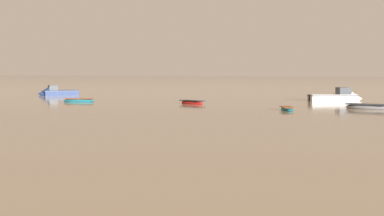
{
  "coord_description": "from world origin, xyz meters",
  "views": [
    {
      "loc": [
        36.48,
        -4.67,
        3.73
      ],
      "look_at": [
        16.15,
        42.43,
        0.45
      ],
      "focal_mm": 54.3,
      "sensor_mm": 36.0,
      "label": 1
    }
  ],
  "objects_px": {
    "motorboat_moored_0": "(55,93)",
    "motorboat_moored_1": "(340,98)",
    "rowboat_moored_3": "(367,107)",
    "rowboat_moored_1": "(192,103)",
    "rowboat_moored_2": "(79,100)",
    "rowboat_moored_4": "(287,109)"
  },
  "relations": [
    {
      "from": "motorboat_moored_0",
      "to": "motorboat_moored_1",
      "type": "xyz_separation_m",
      "value": [
        43.43,
        -0.53,
        0.04
      ]
    },
    {
      "from": "rowboat_moored_3",
      "to": "rowboat_moored_1",
      "type": "bearing_deg",
      "value": 9.36
    },
    {
      "from": "rowboat_moored_3",
      "to": "rowboat_moored_2",
      "type": "bearing_deg",
      "value": 13.44
    },
    {
      "from": "rowboat_moored_2",
      "to": "rowboat_moored_1",
      "type": "bearing_deg",
      "value": 162.26
    },
    {
      "from": "rowboat_moored_1",
      "to": "motorboat_moored_1",
      "type": "height_order",
      "value": "motorboat_moored_1"
    },
    {
      "from": "rowboat_moored_1",
      "to": "rowboat_moored_4",
      "type": "height_order",
      "value": "rowboat_moored_1"
    },
    {
      "from": "rowboat_moored_1",
      "to": "rowboat_moored_2",
      "type": "bearing_deg",
      "value": 31.62
    },
    {
      "from": "motorboat_moored_1",
      "to": "rowboat_moored_2",
      "type": "bearing_deg",
      "value": 178.35
    },
    {
      "from": "rowboat_moored_2",
      "to": "motorboat_moored_0",
      "type": "bearing_deg",
      "value": -69.04
    },
    {
      "from": "rowboat_moored_1",
      "to": "rowboat_moored_2",
      "type": "distance_m",
      "value": 14.39
    },
    {
      "from": "rowboat_moored_3",
      "to": "rowboat_moored_4",
      "type": "bearing_deg",
      "value": 50.92
    },
    {
      "from": "rowboat_moored_1",
      "to": "rowboat_moored_3",
      "type": "bearing_deg",
      "value": -157.98
    },
    {
      "from": "rowboat_moored_2",
      "to": "motorboat_moored_1",
      "type": "xyz_separation_m",
      "value": [
        28.87,
        14.26,
        0.23
      ]
    },
    {
      "from": "motorboat_moored_0",
      "to": "rowboat_moored_3",
      "type": "distance_m",
      "value": 50.39
    },
    {
      "from": "rowboat_moored_4",
      "to": "motorboat_moored_1",
      "type": "bearing_deg",
      "value": -30.82
    },
    {
      "from": "motorboat_moored_0",
      "to": "rowboat_moored_1",
      "type": "bearing_deg",
      "value": 107.92
    },
    {
      "from": "motorboat_moored_1",
      "to": "rowboat_moored_1",
      "type": "bearing_deg",
      "value": -166.64
    },
    {
      "from": "motorboat_moored_0",
      "to": "motorboat_moored_1",
      "type": "bearing_deg",
      "value": 131.99
    },
    {
      "from": "rowboat_moored_2",
      "to": "motorboat_moored_1",
      "type": "bearing_deg",
      "value": -177.31
    },
    {
      "from": "rowboat_moored_3",
      "to": "motorboat_moored_1",
      "type": "distance_m",
      "value": 14.85
    },
    {
      "from": "motorboat_moored_0",
      "to": "rowboat_moored_2",
      "type": "xyz_separation_m",
      "value": [
        14.56,
        -14.79,
        -0.19
      ]
    },
    {
      "from": "motorboat_moored_0",
      "to": "rowboat_moored_2",
      "type": "height_order",
      "value": "motorboat_moored_0"
    }
  ]
}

